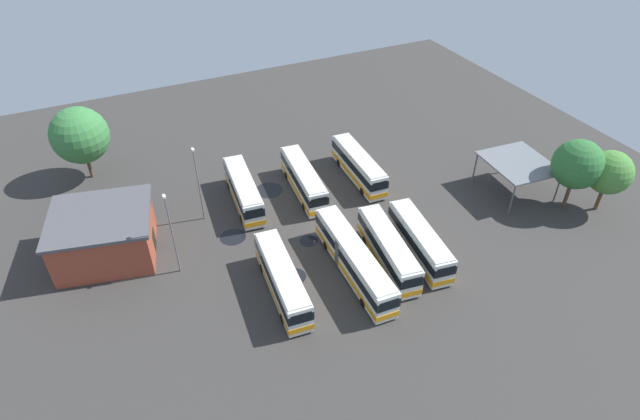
# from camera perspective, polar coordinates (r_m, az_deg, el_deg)

# --- Properties ---
(ground_plane) EXTENTS (94.12, 94.12, 0.00)m
(ground_plane) POSITION_cam_1_polar(r_m,az_deg,el_deg) (60.91, 0.74, -1.91)
(ground_plane) COLOR #383533
(bus_row0_slot0) EXTENTS (11.58, 3.57, 3.62)m
(bus_row0_slot0) POSITION_cam_1_polar(r_m,az_deg,el_deg) (64.18, -8.28, 2.10)
(bus_row0_slot0) COLOR silver
(bus_row0_slot0) RESTS_ON ground_plane
(bus_row0_slot2) EXTENTS (11.98, 3.63, 3.62)m
(bus_row0_slot2) POSITION_cam_1_polar(r_m,az_deg,el_deg) (65.49, -1.80, 3.31)
(bus_row0_slot2) COLOR silver
(bus_row0_slot2) RESTS_ON ground_plane
(bus_row0_slot4) EXTENTS (11.94, 3.13, 3.62)m
(bus_row0_slot4) POSITION_cam_1_polar(r_m,az_deg,el_deg) (68.30, 4.19, 4.79)
(bus_row0_slot4) COLOR silver
(bus_row0_slot4) RESTS_ON ground_plane
(bus_row1_slot0) EXTENTS (11.94, 3.49, 3.62)m
(bus_row1_slot0) POSITION_cam_1_polar(r_m,az_deg,el_deg) (52.04, -4.10, -7.49)
(bus_row1_slot0) COLOR silver
(bus_row1_slot0) RESTS_ON ground_plane
(bus_row1_slot2) EXTENTS (14.85, 3.14, 3.62)m
(bus_row1_slot2) POSITION_cam_1_polar(r_m,az_deg,el_deg) (54.12, 3.66, -5.33)
(bus_row1_slot2) COLOR silver
(bus_row1_slot2) RESTS_ON ground_plane
(bus_row1_slot3) EXTENTS (11.80, 4.03, 3.62)m
(bus_row1_slot3) POSITION_cam_1_polar(r_m,az_deg,el_deg) (55.59, 7.38, -4.24)
(bus_row1_slot3) COLOR silver
(bus_row1_slot3) RESTS_ON ground_plane
(bus_row1_slot4) EXTENTS (11.39, 3.93, 3.62)m
(bus_row1_slot4) POSITION_cam_1_polar(r_m,az_deg,el_deg) (57.12, 10.73, -3.33)
(bus_row1_slot4) COLOR silver
(bus_row1_slot4) RESTS_ON ground_plane
(depot_building) EXTENTS (11.47, 12.07, 5.26)m
(depot_building) POSITION_cam_1_polar(r_m,az_deg,el_deg) (60.27, -22.30, -2.49)
(depot_building) COLOR #99422D
(depot_building) RESTS_ON ground_plane
(maintenance_shelter) EXTENTS (8.66, 7.83, 4.28)m
(maintenance_shelter) POSITION_cam_1_polar(r_m,az_deg,el_deg) (68.97, 20.70, 4.74)
(maintenance_shelter) COLOR slate
(maintenance_shelter) RESTS_ON ground_plane
(lamp_post_far_corner) EXTENTS (0.56, 0.28, 9.50)m
(lamp_post_far_corner) POSITION_cam_1_polar(r_m,az_deg,el_deg) (60.74, -13.02, 2.95)
(lamp_post_far_corner) COLOR slate
(lamp_post_far_corner) RESTS_ON ground_plane
(lamp_post_by_building) EXTENTS (0.56, 0.28, 9.71)m
(lamp_post_by_building) POSITION_cam_1_polar(r_m,az_deg,el_deg) (54.03, -15.72, -2.31)
(lamp_post_by_building) COLOR slate
(lamp_post_by_building) RESTS_ON ground_plane
(tree_south_edge) EXTENTS (5.15, 5.15, 7.82)m
(tree_south_edge) POSITION_cam_1_polar(r_m,az_deg,el_deg) (69.26, 28.82, 3.57)
(tree_south_edge) COLOR brown
(tree_south_edge) RESTS_ON ground_plane
(tree_west_edge) EXTENTS (7.14, 7.14, 9.74)m
(tree_west_edge) POSITION_cam_1_polar(r_m,az_deg,el_deg) (72.70, -24.55, 7.36)
(tree_west_edge) COLOR brown
(tree_west_edge) RESTS_ON ground_plane
(tree_east_edge) EXTENTS (5.81, 5.81, 8.86)m
(tree_east_edge) POSITION_cam_1_polar(r_m,az_deg,el_deg) (67.71, 26.09, 4.45)
(tree_east_edge) COLOR brown
(tree_east_edge) RESTS_ON ground_plane
(puddle_back_corner) EXTENTS (2.08, 2.08, 0.01)m
(puddle_back_corner) POSITION_cam_1_polar(r_m,az_deg,el_deg) (59.08, -1.22, -3.37)
(puddle_back_corner) COLOR black
(puddle_back_corner) RESTS_ON ground_plane
(puddle_front_lane) EXTENTS (2.45, 2.45, 0.01)m
(puddle_front_lane) POSITION_cam_1_polar(r_m,az_deg,el_deg) (54.99, -2.77, -7.19)
(puddle_front_lane) COLOR black
(puddle_front_lane) RESTS_ON ground_plane
(puddle_near_shelter) EXTENTS (4.23, 4.23, 0.01)m
(puddle_near_shelter) POSITION_cam_1_polar(r_m,az_deg,el_deg) (72.70, 4.19, 5.22)
(puddle_near_shelter) COLOR black
(puddle_near_shelter) RESTS_ON ground_plane
(puddle_centre_drain) EXTENTS (2.96, 2.96, 0.01)m
(puddle_centre_drain) POSITION_cam_1_polar(r_m,az_deg,el_deg) (60.40, -9.41, -2.90)
(puddle_centre_drain) COLOR black
(puddle_centre_drain) RESTS_ON ground_plane
(puddle_between_rows) EXTENTS (3.53, 3.53, 0.01)m
(puddle_between_rows) POSITION_cam_1_polar(r_m,az_deg,el_deg) (67.18, -5.54, 2.14)
(puddle_between_rows) COLOR black
(puddle_between_rows) RESTS_ON ground_plane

